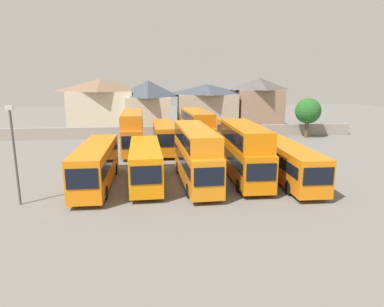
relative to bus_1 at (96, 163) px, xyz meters
The scene contains 17 objects.
ground 20.17m from the bus_1, 65.00° to the left, with size 140.00×140.00×0.00m, color slate.
depot_boundary_wall 25.09m from the bus_1, 70.23° to the left, with size 56.00×0.50×1.80m, color gray.
bus_1 is the anchor object (origin of this frame).
bus_2 4.12m from the bus_1, ahead, with size 2.94×10.42×3.38m.
bus_3 8.49m from the bus_1, ahead, with size 3.02×11.44×4.89m.
bus_4 12.90m from the bus_1, ahead, with size 2.78×10.39×5.01m.
bus_5 16.66m from the bus_1, ahead, with size 2.79×12.02×3.26m.
bus_6 13.69m from the bus_1, 80.69° to the left, with size 2.88×10.54×5.01m.
bus_7 14.87m from the bus_1, 65.81° to the left, with size 2.84×10.51×3.54m.
bus_8 16.81m from the bus_1, 52.57° to the left, with size 3.29×10.67×5.10m.
bus_9 20.44m from the bus_1, 41.11° to the left, with size 3.36×11.55×3.43m.
house_terrace_left 32.58m from the bus_1, 97.49° to the left, with size 11.41×6.35×8.98m.
house_terrace_centre 31.90m from the bus_1, 82.99° to the left, with size 7.87×8.14×8.72m.
house_terrace_right 35.38m from the bus_1, 66.15° to the left, with size 10.85×6.82×8.05m.
house_terrace_far_right 40.37m from the bus_1, 53.68° to the left, with size 8.30×7.01×9.18m.
tree_left_of_lot 35.76m from the bus_1, 37.21° to the left, with size 3.92×3.92×6.09m.
lamp_post_lot_edge 6.51m from the bus_1, 141.92° to the right, with size 0.50×0.24×7.18m.
Camera 1 is at (-3.37, -28.39, 8.98)m, focal length 31.54 mm.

